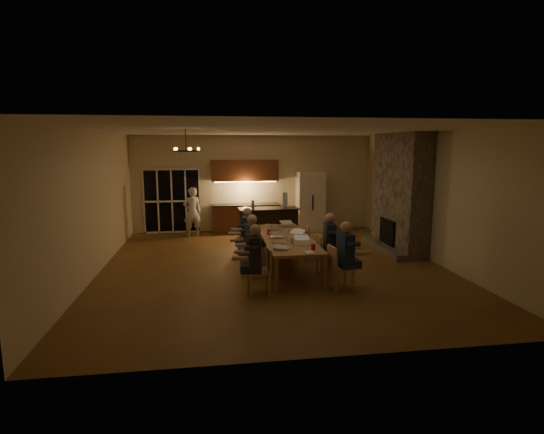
{
  "coord_description": "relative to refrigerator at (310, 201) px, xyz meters",
  "views": [
    {
      "loc": [
        -1.45,
        -9.72,
        2.85
      ],
      "look_at": [
        0.02,
        0.3,
        1.15
      ],
      "focal_mm": 28.0,
      "sensor_mm": 36.0,
      "label": 1
    }
  ],
  "objects": [
    {
      "name": "chair_right_far",
      "position": [
        -0.76,
        -3.71,
        -0.55
      ],
      "size": [
        0.46,
        0.46,
        0.89
      ],
      "primitive_type": null,
      "rotation": [
        0.0,
        0.0,
        1.53
      ],
      "color": "tan",
      "rests_on": "ground"
    },
    {
      "name": "chair_right_near",
      "position": [
        -0.78,
        -5.94,
        -0.55
      ],
      "size": [
        0.5,
        0.5,
        0.89
      ],
      "primitive_type": null,
      "rotation": [
        0.0,
        0.0,
        1.71
      ],
      "color": "tan",
      "rests_on": "ground"
    },
    {
      "name": "laptop_b",
      "position": [
        -1.39,
        -5.13,
        -0.14
      ],
      "size": [
        0.32,
        0.28,
        0.23
      ],
      "primitive_type": null,
      "rotation": [
        0.0,
        0.0,
        -0.01
      ],
      "color": "silver",
      "rests_on": "dining_table"
    },
    {
      "name": "redcup_mid",
      "position": [
        -1.98,
        -3.99,
        -0.19
      ],
      "size": [
        0.08,
        0.08,
        0.12
      ],
      "primitive_type": "cylinder",
      "color": "#AF0B1B",
      "rests_on": "dining_table"
    },
    {
      "name": "mug_mid",
      "position": [
        -1.52,
        -3.88,
        -0.2
      ],
      "size": [
        0.08,
        0.08,
        0.1
      ],
      "primitive_type": "cylinder",
      "color": "white",
      "rests_on": "dining_table"
    },
    {
      "name": "plate_far",
      "position": [
        -1.17,
        -3.62,
        -0.24
      ],
      "size": [
        0.25,
        0.25,
        0.02
      ],
      "primitive_type": "cylinder",
      "color": "white",
      "rests_on": "dining_table"
    },
    {
      "name": "kitchenette",
      "position": [
        -2.2,
        0.05,
        0.2
      ],
      "size": [
        2.24,
        0.68,
        2.4
      ],
      "primitive_type": null,
      "color": "brown",
      "rests_on": "ground"
    },
    {
      "name": "can_silver",
      "position": [
        -1.61,
        -5.02,
        -0.19
      ],
      "size": [
        0.07,
        0.07,
        0.12
      ],
      "primitive_type": "cylinder",
      "color": "#B2B2B7",
      "rests_on": "dining_table"
    },
    {
      "name": "back_wall",
      "position": [
        -1.9,
        0.37,
        0.6
      ],
      "size": [
        8.0,
        0.04,
        3.2
      ],
      "primitive_type": "cube",
      "color": "beige",
      "rests_on": "ground"
    },
    {
      "name": "chair_left_near",
      "position": [
        -2.45,
        -5.94,
        -0.55
      ],
      "size": [
        0.46,
        0.46,
        0.89
      ],
      "primitive_type": null,
      "rotation": [
        0.0,
        0.0,
        -1.52
      ],
      "color": "tan",
      "rests_on": "ground"
    },
    {
      "name": "person_right_near",
      "position": [
        -0.71,
        -5.97,
        -0.31
      ],
      "size": [
        0.66,
        0.66,
        1.38
      ],
      "primitive_type": null,
      "rotation": [
        0.0,
        0.0,
        1.67
      ],
      "color": "#1F324E",
      "rests_on": "ground"
    },
    {
      "name": "laptop_e",
      "position": [
        -1.8,
        -3.32,
        -0.14
      ],
      "size": [
        0.37,
        0.34,
        0.23
      ],
      "primitive_type": null,
      "rotation": [
        0.0,
        0.0,
        2.93
      ],
      "color": "silver",
      "rests_on": "dining_table"
    },
    {
      "name": "laptop_d",
      "position": [
        -1.4,
        -4.43,
        -0.14
      ],
      "size": [
        0.42,
        0.41,
        0.23
      ],
      "primitive_type": null,
      "rotation": [
        0.0,
        0.0,
        -0.6
      ],
      "color": "silver",
      "rests_on": "dining_table"
    },
    {
      "name": "left_wall",
      "position": [
        -5.92,
        -4.15,
        0.6
      ],
      "size": [
        0.04,
        9.0,
        3.2
      ],
      "primitive_type": "cube",
      "color": "beige",
      "rests_on": "ground"
    },
    {
      "name": "person_left_far",
      "position": [
        -2.47,
        -3.73,
        -0.31
      ],
      "size": [
        0.7,
        0.7,
        1.38
      ],
      "primitive_type": null,
      "rotation": [
        0.0,
        0.0,
        -1.75
      ],
      "color": "#1F324E",
      "rests_on": "ground"
    },
    {
      "name": "laptop_a",
      "position": [
        -1.9,
        -5.44,
        -0.14
      ],
      "size": [
        0.42,
        0.4,
        0.23
      ],
      "primitive_type": null,
      "rotation": [
        0.0,
        0.0,
        2.61
      ],
      "color": "silver",
      "rests_on": "dining_table"
    },
    {
      "name": "french_doors",
      "position": [
        -4.6,
        0.32,
        0.05
      ],
      "size": [
        1.86,
        0.08,
        2.1
      ],
      "primitive_type": "cube",
      "color": "black",
      "rests_on": "ground"
    },
    {
      "name": "dining_table",
      "position": [
        -1.62,
        -4.36,
        -0.62
      ],
      "size": [
        1.1,
        3.35,
        0.75
      ],
      "primitive_type": "cube",
      "color": "#AD7F45",
      "rests_on": "ground"
    },
    {
      "name": "bar_island",
      "position": [
        -1.69,
        -1.88,
        -0.46
      ],
      "size": [
        1.76,
        0.77,
        1.08
      ],
      "primitive_type": "cube",
      "rotation": [
        0.0,
        0.0,
        0.06
      ],
      "color": "black",
      "rests_on": "ground"
    },
    {
      "name": "can_right",
      "position": [
        -1.2,
        -4.1,
        -0.19
      ],
      "size": [
        0.07,
        0.07,
        0.12
      ],
      "primitive_type": "cylinder",
      "color": "#B2B2B7",
      "rests_on": "dining_table"
    },
    {
      "name": "plate_near",
      "position": [
        -1.3,
        -4.98,
        -0.24
      ],
      "size": [
        0.23,
        0.23,
        0.02
      ],
      "primitive_type": "cylinder",
      "color": "white",
      "rests_on": "dining_table"
    },
    {
      "name": "laptop_f",
      "position": [
        -1.37,
        -3.23,
        -0.14
      ],
      "size": [
        0.37,
        0.34,
        0.23
      ],
      "primitive_type": null,
      "rotation": [
        0.0,
        0.0,
        0.23
      ],
      "color": "silver",
      "rests_on": "dining_table"
    },
    {
      "name": "person_right_mid",
      "position": [
        -0.72,
        -4.86,
        -0.31
      ],
      "size": [
        0.66,
        0.66,
        1.38
      ],
      "primitive_type": null,
      "rotation": [
        0.0,
        0.0,
        1.47
      ],
      "color": "#272A32",
      "rests_on": "ground"
    },
    {
      "name": "chair_left_mid",
      "position": [
        -2.49,
        -4.78,
        -0.55
      ],
      "size": [
        0.52,
        0.52,
        0.89
      ],
      "primitive_type": null,
      "rotation": [
        0.0,
        0.0,
        -1.77
      ],
      "color": "tan",
      "rests_on": "ground"
    },
    {
      "name": "standing_person",
      "position": [
        -3.92,
        -0.4,
        -0.21
      ],
      "size": [
        0.67,
        0.54,
        1.57
      ],
      "primitive_type": "imported",
      "rotation": [
        0.0,
        0.0,
        3.47
      ],
      "color": "silver",
      "rests_on": "ground"
    },
    {
      "name": "ceiling",
      "position": [
        -1.9,
        -4.15,
        2.22
      ],
      "size": [
        8.0,
        9.0,
        0.04
      ],
      "primitive_type": "cube",
      "color": "white",
      "rests_on": "back_wall"
    },
    {
      "name": "person_left_mid",
      "position": [
        -2.46,
        -4.82,
        -0.31
      ],
      "size": [
        0.7,
        0.7,
        1.38
      ],
      "primitive_type": null,
      "rotation": [
        0.0,
        0.0,
        -1.39
      ],
      "color": "#34393E",
      "rests_on": "ground"
    },
    {
      "name": "can_cola",
      "position": [
        -1.76,
        -2.98,
        -0.19
      ],
      "size": [
        0.06,
        0.06,
        0.12
      ],
      "primitive_type": "cylinder",
      "color": "#3F0F0C",
      "rests_on": "dining_table"
    },
    {
      "name": "plate_left",
      "position": [
        -1.9,
        -5.26,
        -0.24
      ],
      "size": [
        0.25,
        0.25,
        0.02
      ],
      "primitive_type": "cylinder",
      "color": "white",
      "rests_on": "dining_table"
    },
    {
      "name": "refrigerator",
      "position": [
        0.0,
        0.0,
        0.0
      ],
      "size": [
        0.9,
        0.68,
        2.0
      ],
      "primitive_type": "cube",
      "color": "beige",
      "rests_on": "ground"
    },
    {
      "name": "floor",
      "position": [
        -1.9,
        -4.15,
        -1.0
      ],
      "size": [
        9.0,
        9.0,
        0.0
      ],
      "primitive_type": "plane",
      "color": "brown",
      "rests_on": "ground"
    },
    {
      "name": "chair_right_mid",
      "position": [
        -0.76,
        -4.87,
        -0.55
      ],
      "size": [
        0.44,
        0.44,
        0.89
      ],
      "primitive_type": null,
      "rotation": [
        0.0,
        0.0,
        1.56
      ],
      "color": "tan",
      "rests_on": "ground"
    },
    {
      "name": "chair_left_far",
      "position": [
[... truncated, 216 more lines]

